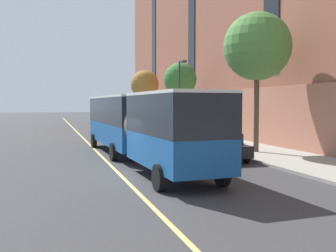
{
  "coord_description": "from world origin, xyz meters",
  "views": [
    {
      "loc": [
        -3.93,
        -17.04,
        3.19
      ],
      "look_at": [
        3.1,
        6.07,
        1.8
      ],
      "focal_mm": 42.0,
      "sensor_mm": 36.0,
      "label": 1
    }
  ],
  "objects_px": {
    "street_lamp": "(180,91)",
    "city_bus": "(137,123)",
    "parked_car_silver_3": "(168,132)",
    "street_tree_mid_block": "(257,47)",
    "street_tree_far_uptown": "(180,80)",
    "parked_car_silver_0": "(145,127)",
    "parked_car_black_2": "(221,146)",
    "street_tree_far_downtown": "(145,85)"
  },
  "relations": [
    {
      "from": "parked_car_silver_0",
      "to": "city_bus",
      "type": "bearing_deg",
      "value": -104.74
    },
    {
      "from": "street_tree_far_downtown",
      "to": "street_lamp",
      "type": "relative_size",
      "value": 1.11
    },
    {
      "from": "street_tree_mid_block",
      "to": "street_tree_far_downtown",
      "type": "bearing_deg",
      "value": 90.0
    },
    {
      "from": "city_bus",
      "to": "parked_car_silver_0",
      "type": "bearing_deg",
      "value": 75.26
    },
    {
      "from": "parked_car_black_2",
      "to": "street_tree_mid_block",
      "type": "distance_m",
      "value": 6.98
    },
    {
      "from": "street_tree_mid_block",
      "to": "street_tree_far_uptown",
      "type": "bearing_deg",
      "value": 90.0
    },
    {
      "from": "parked_car_silver_3",
      "to": "street_tree_far_uptown",
      "type": "height_order",
      "value": "street_tree_far_uptown"
    },
    {
      "from": "city_bus",
      "to": "parked_car_silver_0",
      "type": "relative_size",
      "value": 3.81
    },
    {
      "from": "parked_car_silver_3",
      "to": "street_tree_far_downtown",
      "type": "distance_m",
      "value": 21.43
    },
    {
      "from": "street_tree_far_downtown",
      "to": "street_tree_mid_block",
      "type": "bearing_deg",
      "value": -90.0
    },
    {
      "from": "parked_car_silver_3",
      "to": "street_lamp",
      "type": "height_order",
      "value": "street_lamp"
    },
    {
      "from": "street_tree_far_uptown",
      "to": "parked_car_silver_0",
      "type": "bearing_deg",
      "value": 153.72
    },
    {
      "from": "street_tree_mid_block",
      "to": "street_lamp",
      "type": "xyz_separation_m",
      "value": [
        -1.34,
        10.92,
        -2.39
      ]
    },
    {
      "from": "parked_car_silver_3",
      "to": "parked_car_black_2",
      "type": "bearing_deg",
      "value": -91.23
    },
    {
      "from": "city_bus",
      "to": "street_tree_far_uptown",
      "type": "distance_m",
      "value": 17.81
    },
    {
      "from": "street_tree_far_downtown",
      "to": "street_tree_far_uptown",
      "type": "bearing_deg",
      "value": -90.0
    },
    {
      "from": "street_lamp",
      "to": "city_bus",
      "type": "bearing_deg",
      "value": -119.04
    },
    {
      "from": "parked_car_silver_0",
      "to": "street_tree_mid_block",
      "type": "height_order",
      "value": "street_tree_mid_block"
    },
    {
      "from": "street_tree_mid_block",
      "to": "street_tree_far_uptown",
      "type": "xyz_separation_m",
      "value": [
        -0.0,
        14.96,
        -1.15
      ]
    },
    {
      "from": "parked_car_black_2",
      "to": "street_tree_far_downtown",
      "type": "bearing_deg",
      "value": 84.18
    },
    {
      "from": "parked_car_silver_0",
      "to": "street_tree_mid_block",
      "type": "bearing_deg",
      "value": -78.89
    },
    {
      "from": "street_tree_mid_block",
      "to": "street_tree_far_uptown",
      "type": "relative_size",
      "value": 1.23
    },
    {
      "from": "street_tree_far_downtown",
      "to": "street_lamp",
      "type": "distance_m",
      "value": 19.09
    },
    {
      "from": "street_tree_mid_block",
      "to": "street_lamp",
      "type": "height_order",
      "value": "street_tree_mid_block"
    },
    {
      "from": "parked_car_silver_0",
      "to": "parked_car_black_2",
      "type": "xyz_separation_m",
      "value": [
        0.02,
        -18.36,
        -0.0
      ]
    },
    {
      "from": "city_bus",
      "to": "street_tree_far_uptown",
      "type": "relative_size",
      "value": 2.59
    },
    {
      "from": "street_tree_mid_block",
      "to": "street_tree_far_downtown",
      "type": "xyz_separation_m",
      "value": [
        0.0,
        29.91,
        -0.96
      ]
    },
    {
      "from": "street_tree_far_uptown",
      "to": "street_tree_far_downtown",
      "type": "xyz_separation_m",
      "value": [
        0.0,
        14.96,
        0.19
      ]
    },
    {
      "from": "street_tree_mid_block",
      "to": "parked_car_silver_3",
      "type": "bearing_deg",
      "value": 107.89
    },
    {
      "from": "city_bus",
      "to": "parked_car_silver_0",
      "type": "distance_m",
      "value": 17.88
    },
    {
      "from": "street_tree_mid_block",
      "to": "street_tree_far_uptown",
      "type": "height_order",
      "value": "street_tree_mid_block"
    },
    {
      "from": "city_bus",
      "to": "street_tree_far_uptown",
      "type": "height_order",
      "value": "street_tree_far_uptown"
    },
    {
      "from": "city_bus",
      "to": "street_lamp",
      "type": "relative_size",
      "value": 2.7
    },
    {
      "from": "parked_car_silver_3",
      "to": "street_tree_far_uptown",
      "type": "bearing_deg",
      "value": 62.17
    },
    {
      "from": "street_tree_far_uptown",
      "to": "city_bus",
      "type": "bearing_deg",
      "value": -116.47
    },
    {
      "from": "parked_car_silver_3",
      "to": "street_tree_mid_block",
      "type": "height_order",
      "value": "street_tree_mid_block"
    },
    {
      "from": "street_tree_mid_block",
      "to": "street_lamp",
      "type": "relative_size",
      "value": 1.28
    },
    {
      "from": "city_bus",
      "to": "parked_car_black_2",
      "type": "relative_size",
      "value": 4.19
    },
    {
      "from": "street_lamp",
      "to": "street_tree_mid_block",
      "type": "bearing_deg",
      "value": -82.99
    },
    {
      "from": "parked_car_silver_0",
      "to": "parked_car_silver_3",
      "type": "height_order",
      "value": "same"
    },
    {
      "from": "parked_car_silver_3",
      "to": "street_lamp",
      "type": "bearing_deg",
      "value": 44.77
    },
    {
      "from": "street_tree_far_downtown",
      "to": "street_lamp",
      "type": "bearing_deg",
      "value": -94.05
    }
  ]
}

